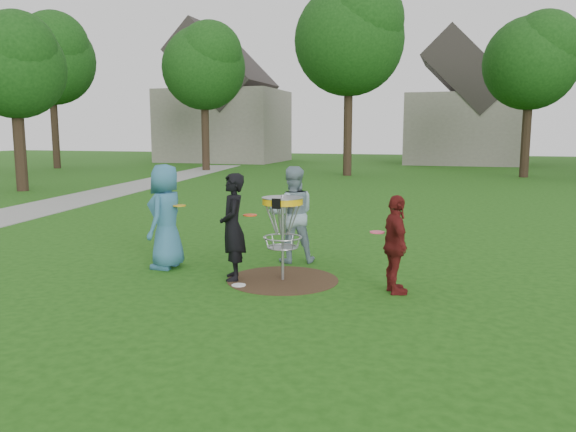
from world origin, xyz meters
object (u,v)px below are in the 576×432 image
(player_blue, at_px, (166,216))
(player_black, at_px, (233,227))
(disc_golf_basket, at_px, (283,218))
(player_maroon, at_px, (396,245))
(player_grey, at_px, (292,214))

(player_blue, relative_size, player_black, 1.06)
(disc_golf_basket, bearing_deg, player_maroon, -7.30)
(player_blue, bearing_deg, player_maroon, 81.49)
(player_black, distance_m, disc_golf_basket, 0.82)
(player_black, height_order, player_maroon, player_black)
(player_maroon, bearing_deg, player_black, 66.46)
(player_black, bearing_deg, player_maroon, 64.05)
(player_blue, distance_m, player_maroon, 4.02)
(player_maroon, bearing_deg, disc_golf_basket, 60.16)
(player_blue, relative_size, player_maroon, 1.24)
(player_black, relative_size, player_grey, 0.98)
(player_blue, xyz_separation_m, disc_golf_basket, (2.19, -0.22, 0.11))
(player_blue, xyz_separation_m, player_grey, (1.97, 1.06, -0.03))
(player_grey, bearing_deg, player_maroon, 122.34)
(player_blue, xyz_separation_m, player_black, (1.41, -0.40, -0.05))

